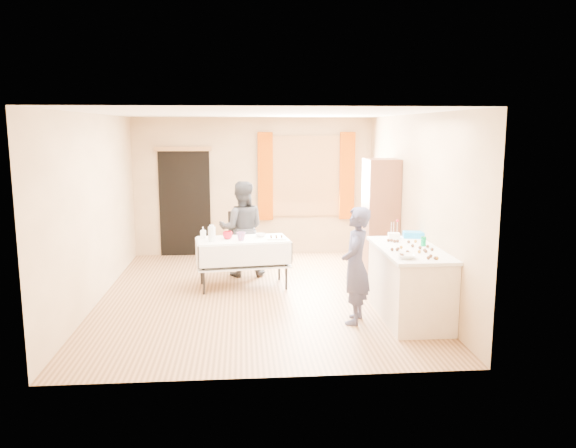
{
  "coord_description": "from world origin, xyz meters",
  "views": [
    {
      "loc": [
        -0.22,
        -7.89,
        2.41
      ],
      "look_at": [
        0.43,
        0.0,
        1.05
      ],
      "focal_mm": 35.0,
      "sensor_mm": 36.0,
      "label": 1
    }
  ],
  "objects": [
    {
      "name": "woman",
      "position": [
        -0.23,
        1.14,
        0.78
      ],
      "size": [
        0.79,
        0.63,
        1.56
      ],
      "primitive_type": "imported",
      "rotation": [
        0.0,
        0.0,
        3.11
      ],
      "color": "black",
      "rests_on": "floor"
    },
    {
      "name": "soda_can",
      "position": [
        2.09,
        -1.01,
        0.97
      ],
      "size": [
        0.07,
        0.07,
        0.12
      ],
      "primitive_type": "cylinder",
      "rotation": [
        0.0,
        0.0,
        0.02
      ],
      "color": "#01954E",
      "rests_on": "counter"
    },
    {
      "name": "window_frame",
      "position": [
        1.0,
        2.72,
        1.5
      ],
      "size": [
        1.32,
        0.06,
        1.52
      ],
      "primitive_type": "cube",
      "color": "olive",
      "rests_on": "wall_back"
    },
    {
      "name": "doorway",
      "position": [
        -1.3,
        2.73,
        1.0
      ],
      "size": [
        0.95,
        0.04,
        2.0
      ],
      "primitive_type": "cube",
      "color": "black",
      "rests_on": "floor"
    },
    {
      "name": "pastry_tray",
      "position": [
        0.29,
        0.41,
        0.76
      ],
      "size": [
        0.28,
        0.2,
        0.02
      ],
      "primitive_type": "cube",
      "rotation": [
        0.0,
        0.0,
        0.01
      ],
      "color": "white",
      "rests_on": "party_table"
    },
    {
      "name": "ceiling",
      "position": [
        0.0,
        0.0,
        2.61
      ],
      "size": [
        4.5,
        5.5,
        0.02
      ],
      "primitive_type": "cube",
      "color": "white",
      "rests_on": "floor"
    },
    {
      "name": "curtain_right",
      "position": [
        1.78,
        2.67,
        1.5
      ],
      "size": [
        0.28,
        0.06,
        1.65
      ],
      "primitive_type": "cube",
      "color": "#AD4200",
      "rests_on": "wall_back"
    },
    {
      "name": "cup_rainbow",
      "position": [
        -0.25,
        0.33,
        0.81
      ],
      "size": [
        0.24,
        0.24,
        0.12
      ],
      "primitive_type": "imported",
      "rotation": [
        0.0,
        0.0,
        0.46
      ],
      "color": "red",
      "rests_on": "party_table"
    },
    {
      "name": "door_lintel",
      "position": [
        -1.3,
        2.7,
        2.02
      ],
      "size": [
        1.05,
        0.06,
        0.08
      ],
      "primitive_type": "cube",
      "color": "olive",
      "rests_on": "wall_back"
    },
    {
      "name": "cake_balls",
      "position": [
        1.84,
        -1.29,
        0.93
      ],
      "size": [
        0.54,
        1.1,
        0.04
      ],
      "color": "#3F2314",
      "rests_on": "counter"
    },
    {
      "name": "wall_back",
      "position": [
        0.0,
        2.76,
        1.3
      ],
      "size": [
        4.5,
        0.02,
        2.6
      ],
      "primitive_type": "cube",
      "color": "tan",
      "rests_on": "floor"
    },
    {
      "name": "wall_right",
      "position": [
        2.26,
        0.0,
        1.3
      ],
      "size": [
        0.02,
        5.5,
        2.6
      ],
      "primitive_type": "cube",
      "color": "tan",
      "rests_on": "floor"
    },
    {
      "name": "curtain_left",
      "position": [
        0.22,
        2.67,
        1.5
      ],
      "size": [
        0.28,
        0.06,
        1.65
      ],
      "primitive_type": "cube",
      "color": "#AD4200",
      "rests_on": "wall_back"
    },
    {
      "name": "floor",
      "position": [
        0.0,
        0.0,
        -0.01
      ],
      "size": [
        4.5,
        5.5,
        0.02
      ],
      "primitive_type": "cube",
      "color": "#9E7047",
      "rests_on": "ground"
    },
    {
      "name": "foam_block",
      "position": [
        1.84,
        -0.51,
        0.95
      ],
      "size": [
        0.16,
        0.11,
        0.08
      ],
      "primitive_type": "cube",
      "rotation": [
        0.0,
        0.0,
        -0.08
      ],
      "color": "white",
      "rests_on": "counter"
    },
    {
      "name": "pitcher",
      "position": [
        -0.67,
        0.3,
        0.86
      ],
      "size": [
        0.15,
        0.15,
        0.22
      ],
      "primitive_type": "cylinder",
      "rotation": [
        0.0,
        0.0,
        0.45
      ],
      "color": "silver",
      "rests_on": "party_table"
    },
    {
      "name": "wall_front",
      "position": [
        0.0,
        -2.76,
        1.3
      ],
      "size": [
        4.5,
        0.02,
        2.6
      ],
      "primitive_type": "cube",
      "color": "tan",
      "rests_on": "floor"
    },
    {
      "name": "bottle",
      "position": [
        -0.82,
        0.57,
        0.84
      ],
      "size": [
        0.08,
        0.08,
        0.17
      ],
      "primitive_type": "imported",
      "rotation": [
        0.0,
        0.0,
        -0.03
      ],
      "color": "white",
      "rests_on": "party_table"
    },
    {
      "name": "wall_left",
      "position": [
        -2.26,
        0.0,
        1.3
      ],
      "size": [
        0.02,
        5.5,
        2.6
      ],
      "primitive_type": "cube",
      "color": "tan",
      "rests_on": "floor"
    },
    {
      "name": "party_table",
      "position": [
        -0.22,
        0.46,
        0.45
      ],
      "size": [
        1.47,
        0.89,
        0.75
      ],
      "rotation": [
        0.0,
        0.0,
        0.13
      ],
      "color": "black",
      "rests_on": "floor"
    },
    {
      "name": "window_pane",
      "position": [
        1.0,
        2.71,
        1.5
      ],
      "size": [
        1.2,
        0.02,
        1.4
      ],
      "primitive_type": "cube",
      "color": "white",
      "rests_on": "wall_back"
    },
    {
      "name": "small_bowl",
      "position": [
        0.06,
        0.61,
        0.77
      ],
      "size": [
        0.19,
        0.19,
        0.05
      ],
      "primitive_type": "imported",
      "rotation": [
        0.0,
        0.0,
        -0.12
      ],
      "color": "white",
      "rests_on": "party_table"
    },
    {
      "name": "mixing_bowl",
      "position": [
        1.67,
        -1.67,
        0.94
      ],
      "size": [
        0.3,
        0.3,
        0.05
      ],
      "primitive_type": "imported",
      "rotation": [
        0.0,
        0.0,
        -0.24
      ],
      "color": "white",
      "rests_on": "counter"
    },
    {
      "name": "cup_red",
      "position": [
        -0.45,
        0.45,
        0.81
      ],
      "size": [
        0.18,
        0.18,
        0.12
      ],
      "primitive_type": "imported",
      "rotation": [
        0.0,
        0.0,
        -0.1
      ],
      "color": "#B10E20",
      "rests_on": "party_table"
    },
    {
      "name": "blue_basket",
      "position": [
        2.14,
        -0.45,
        0.95
      ],
      "size": [
        0.33,
        0.25,
        0.08
      ],
      "primitive_type": "cube",
      "rotation": [
        0.0,
        0.0,
        -0.18
      ],
      "color": "#1797F5",
      "rests_on": "counter"
    },
    {
      "name": "girl",
      "position": [
        1.17,
        -1.24,
        0.73
      ],
      "size": [
        0.75,
        0.68,
        1.46
      ],
      "primitive_type": "imported",
      "rotation": [
        0.0,
        0.0,
        -1.9
      ],
      "color": "#2D2D4B",
      "rests_on": "floor"
    },
    {
      "name": "counter",
      "position": [
        1.89,
        -1.12,
        0.45
      ],
      "size": [
        0.77,
        1.62,
        0.91
      ],
      "color": "beige",
      "rests_on": "floor"
    },
    {
      "name": "cabinet",
      "position": [
        1.99,
        0.86,
        0.96
      ],
      "size": [
        0.5,
        0.6,
        1.92
      ],
      "primitive_type": "cube",
      "color": "brown",
      "rests_on": "floor"
    },
    {
      "name": "chair",
      "position": [
        -0.19,
        1.4,
        0.31
      ],
      "size": [
        0.56,
        0.56,
        1.02
      ],
      "rotation": [
        0.0,
        0.0,
        0.44
      ],
      "color": "black",
      "rests_on": "floor"
    }
  ]
}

